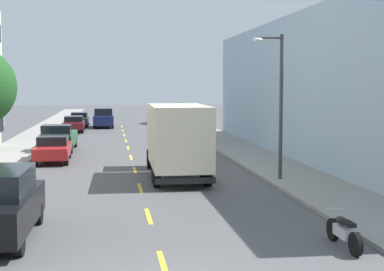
% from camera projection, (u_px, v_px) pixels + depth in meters
% --- Properties ---
extents(ground_plane, '(160.00, 160.00, 0.00)m').
position_uv_depth(ground_plane, '(127.00, 143.00, 40.77)').
color(ground_plane, '#4C4C4F').
extents(sidewalk_left, '(3.20, 120.00, 0.14)m').
position_uv_depth(sidewalk_left, '(21.00, 147.00, 37.77)').
color(sidewalk_left, gray).
rests_on(sidewalk_left, ground_plane).
extents(sidewalk_right, '(3.20, 120.00, 0.14)m').
position_uv_depth(sidewalk_right, '(228.00, 144.00, 39.82)').
color(sidewalk_right, gray).
rests_on(sidewalk_right, ground_plane).
extents(lane_centerline_dashes, '(0.14, 47.20, 0.01)m').
position_uv_depth(lane_centerline_dashes, '(129.00, 152.00, 35.35)').
color(lane_centerline_dashes, yellow).
rests_on(lane_centerline_dashes, ground_plane).
extents(apartment_block_opposite, '(10.00, 36.00, 8.10)m').
position_uv_depth(apartment_block_opposite, '(370.00, 88.00, 32.54)').
color(apartment_block_opposite, '#9EB7CC').
rests_on(apartment_block_opposite, ground_plane).
extents(street_lamp, '(1.35, 0.28, 6.21)m').
position_uv_depth(street_lamp, '(277.00, 95.00, 24.14)').
color(street_lamp, '#38383D').
rests_on(street_lamp, sidewalk_right).
extents(delivery_box_truck, '(2.52, 7.53, 3.32)m').
position_uv_depth(delivery_box_truck, '(177.00, 136.00, 25.51)').
color(delivery_box_truck, beige).
rests_on(delivery_box_truck, ground_plane).
extents(parked_suv_champagne, '(1.96, 4.80, 1.93)m').
position_uv_depth(parked_suv_champagne, '(162.00, 115.00, 61.84)').
color(parked_suv_champagne, tan).
rests_on(parked_suv_champagne, ground_plane).
extents(parked_sedan_red, '(1.90, 4.54, 1.43)m').
position_uv_depth(parked_sedan_red, '(53.00, 148.00, 30.93)').
color(parked_sedan_red, '#AD1E1E').
rests_on(parked_sedan_red, ground_plane).
extents(parked_hatchback_orange, '(1.76, 4.01, 1.50)m').
position_uv_depth(parked_hatchback_orange, '(189.00, 133.00, 40.34)').
color(parked_hatchback_orange, orange).
rests_on(parked_hatchback_orange, ground_plane).
extents(parked_sedan_burgundy, '(1.86, 4.52, 1.43)m').
position_uv_depth(parked_sedan_burgundy, '(74.00, 124.00, 50.65)').
color(parked_sedan_burgundy, maroon).
rests_on(parked_sedan_burgundy, ground_plane).
extents(parked_pickup_forest, '(2.09, 5.33, 1.73)m').
position_uv_depth(parked_pickup_forest, '(59.00, 138.00, 36.12)').
color(parked_pickup_forest, '#194C28').
rests_on(parked_pickup_forest, ground_plane).
extents(parked_sedan_charcoal, '(1.84, 4.52, 1.43)m').
position_uv_depth(parked_sedan_charcoal, '(79.00, 119.00, 57.64)').
color(parked_sedan_charcoal, '#333338').
rests_on(parked_sedan_charcoal, ground_plane).
extents(moving_navy_sedan, '(1.95, 4.80, 1.93)m').
position_uv_depth(moving_navy_sedan, '(104.00, 118.00, 56.06)').
color(moving_navy_sedan, navy).
rests_on(moving_navy_sedan, ground_plane).
extents(parked_motorcycle, '(0.62, 2.05, 0.90)m').
position_uv_depth(parked_motorcycle, '(344.00, 232.00, 14.55)').
color(parked_motorcycle, black).
rests_on(parked_motorcycle, ground_plane).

